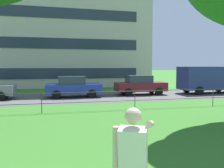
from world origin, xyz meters
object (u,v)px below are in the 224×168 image
object	(u,v)px
person_thrower	(133,167)
car_blue_right	(73,87)
panel_van_center	(209,78)
apartment_building_background	(43,7)
car_maroon_far_right	(140,85)

from	to	relation	value
person_thrower	car_blue_right	bearing A→B (deg)	88.39
car_blue_right	panel_van_center	distance (m)	11.37
person_thrower	apartment_building_background	xyz separation A→B (m)	(-2.10, 27.62, 8.54)
person_thrower	apartment_building_background	size ratio (longest dim) A/B	0.07
car_maroon_far_right	panel_van_center	size ratio (longest dim) A/B	0.81
person_thrower	car_maroon_far_right	world-z (taller)	person_thrower
person_thrower	car_blue_right	size ratio (longest dim) A/B	0.42
car_blue_right	car_maroon_far_right	world-z (taller)	same
person_thrower	panel_van_center	size ratio (longest dim) A/B	0.34
panel_van_center	car_maroon_far_right	bearing A→B (deg)	176.25
person_thrower	panel_van_center	distance (m)	18.87
person_thrower	apartment_building_background	distance (m)	28.98
car_blue_right	apartment_building_background	xyz separation A→B (m)	(-2.52, 12.79, 8.68)
car_blue_right	car_maroon_far_right	size ratio (longest dim) A/B	0.99
panel_van_center	apartment_building_background	bearing A→B (deg)	137.15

